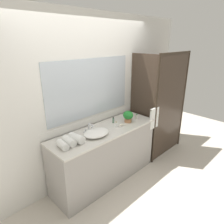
# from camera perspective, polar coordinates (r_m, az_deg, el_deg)

# --- Properties ---
(ground_plane) EXTENTS (8.00, 8.00, 0.00)m
(ground_plane) POSITION_cam_1_polar(r_m,az_deg,el_deg) (3.55, -1.82, -18.33)
(ground_plane) COLOR beige
(wall_back_with_mirror) EXTENTS (4.40, 0.06, 2.60)m
(wall_back_with_mirror) POSITION_cam_1_polar(r_m,az_deg,el_deg) (3.17, -6.31, 3.50)
(wall_back_with_mirror) COLOR silver
(wall_back_with_mirror) RESTS_ON ground_plane
(vanity_cabinet) EXTENTS (1.80, 0.58, 0.90)m
(vanity_cabinet) POSITION_cam_1_polar(r_m,az_deg,el_deg) (3.29, -2.03, -12.10)
(vanity_cabinet) COLOR #9E9993
(vanity_cabinet) RESTS_ON ground_plane
(shower_enclosure) EXTENTS (1.20, 0.59, 2.00)m
(shower_enclosure) POSITION_cam_1_polar(r_m,az_deg,el_deg) (3.84, 14.06, 1.55)
(shower_enclosure) COLOR #2D2319
(shower_enclosure) RESTS_ON ground_plane
(sink_basin) EXTENTS (0.40, 0.31, 0.08)m
(sink_basin) POSITION_cam_1_polar(r_m,az_deg,el_deg) (2.89, -4.49, -5.93)
(sink_basin) COLOR white
(sink_basin) RESTS_ON vanity_cabinet
(faucet) EXTENTS (0.17, 0.14, 0.14)m
(faucet) POSITION_cam_1_polar(r_m,az_deg,el_deg) (3.00, -6.53, -4.81)
(faucet) COLOR silver
(faucet) RESTS_ON vanity_cabinet
(potted_plant) EXTENTS (0.17, 0.17, 0.19)m
(potted_plant) POSITION_cam_1_polar(r_m,az_deg,el_deg) (3.32, 4.63, -1.15)
(potted_plant) COLOR #B77A51
(potted_plant) RESTS_ON vanity_cabinet
(soap_dish) EXTENTS (0.10, 0.07, 0.04)m
(soap_dish) POSITION_cam_1_polar(r_m,az_deg,el_deg) (3.19, 2.66, -3.79)
(soap_dish) COLOR silver
(soap_dish) RESTS_ON vanity_cabinet
(amenity_bottle_shampoo) EXTENTS (0.03, 0.03, 0.09)m
(amenity_bottle_shampoo) POSITION_cam_1_polar(r_m,az_deg,el_deg) (3.14, 1.20, -3.58)
(amenity_bottle_shampoo) COLOR white
(amenity_bottle_shampoo) RESTS_ON vanity_cabinet
(amenity_bottle_body_wash) EXTENTS (0.03, 0.03, 0.10)m
(amenity_bottle_body_wash) POSITION_cam_1_polar(r_m,az_deg,el_deg) (3.29, 0.38, -2.37)
(amenity_bottle_body_wash) COLOR #4C7056
(amenity_bottle_body_wash) RESTS_ON vanity_cabinet
(amenity_bottle_lotion) EXTENTS (0.03, 0.03, 0.10)m
(amenity_bottle_lotion) POSITION_cam_1_polar(r_m,az_deg,el_deg) (3.47, 7.03, -1.31)
(amenity_bottle_lotion) COLOR silver
(amenity_bottle_lotion) RESTS_ON vanity_cabinet
(rolled_towel_near_edge) EXTENTS (0.11, 0.21, 0.10)m
(rolled_towel_near_edge) POSITION_cam_1_polar(r_m,az_deg,el_deg) (2.63, -13.96, -9.16)
(rolled_towel_near_edge) COLOR white
(rolled_towel_near_edge) RESTS_ON vanity_cabinet
(rolled_towel_middle) EXTENTS (0.11, 0.22, 0.10)m
(rolled_towel_middle) POSITION_cam_1_polar(r_m,az_deg,el_deg) (2.69, -12.18, -8.18)
(rolled_towel_middle) COLOR white
(rolled_towel_middle) RESTS_ON vanity_cabinet
(rolled_towel_far_edge) EXTENTS (0.15, 0.24, 0.11)m
(rolled_towel_far_edge) POSITION_cam_1_polar(r_m,az_deg,el_deg) (2.73, -10.14, -7.43)
(rolled_towel_far_edge) COLOR white
(rolled_towel_far_edge) RESTS_ON vanity_cabinet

